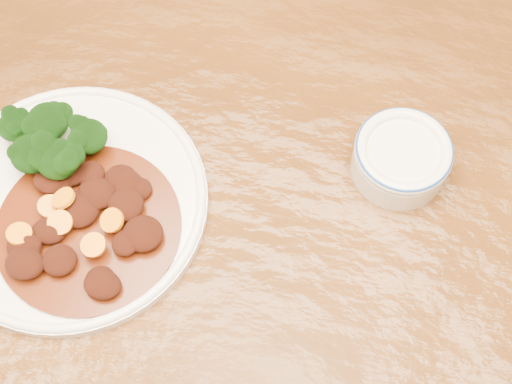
# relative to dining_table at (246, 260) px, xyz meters

# --- Properties ---
(ground) EXTENTS (4.00, 4.00, 0.00)m
(ground) POSITION_rel_dining_table_xyz_m (0.00, 0.00, -0.67)
(ground) COLOR #442311
(ground) RESTS_ON ground
(dining_table) EXTENTS (1.55, 0.98, 0.75)m
(dining_table) POSITION_rel_dining_table_xyz_m (0.00, 0.00, 0.00)
(dining_table) COLOR #552D0F
(dining_table) RESTS_ON ground
(dinner_plate) EXTENTS (0.31, 0.31, 0.02)m
(dinner_plate) POSITION_rel_dining_table_xyz_m (-0.20, -0.02, 0.09)
(dinner_plate) COLOR silver
(dinner_plate) RESTS_ON dining_table
(broccoli_florets) EXTENTS (0.13, 0.09, 0.05)m
(broccoli_florets) POSITION_rel_dining_table_xyz_m (-0.23, 0.03, 0.12)
(broccoli_florets) COLOR olive
(broccoli_florets) RESTS_ON dinner_plate
(mince_stew) EXTENTS (0.20, 0.20, 0.04)m
(mince_stew) POSITION_rel_dining_table_xyz_m (-0.17, -0.04, 0.10)
(mince_stew) COLOR #4E1E08
(mince_stew) RESTS_ON dinner_plate
(dip_bowl) EXTENTS (0.11, 0.11, 0.05)m
(dip_bowl) POSITION_rel_dining_table_xyz_m (0.15, 0.13, 0.11)
(dip_bowl) COLOR beige
(dip_bowl) RESTS_ON dining_table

